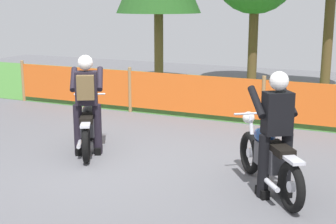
{
  "coord_description": "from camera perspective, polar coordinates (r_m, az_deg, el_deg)",
  "views": [
    {
      "loc": [
        3.87,
        -6.64,
        2.58
      ],
      "look_at": [
        0.86,
        0.03,
        0.9
      ],
      "focal_mm": 52.66,
      "sensor_mm": 36.0,
      "label": 1
    }
  ],
  "objects": [
    {
      "name": "ground",
      "position": [
        8.11,
        -5.68,
        -5.76
      ],
      "size": [
        24.0,
        24.0,
        0.02
      ],
      "primitive_type": "cube",
      "color": "#5B5B60"
    },
    {
      "name": "grass_verge",
      "position": [
        13.7,
        7.43,
        1.99
      ],
      "size": [
        24.0,
        5.97,
        0.01
      ],
      "primitive_type": "cube",
      "color": "#427A33",
      "rests_on": "ground"
    },
    {
      "name": "barrier_fence",
      "position": [
        10.83,
        2.88,
        2.06
      ],
      "size": [
        9.49,
        0.08,
        1.05
      ],
      "color": "#997547",
      "rests_on": "ground"
    },
    {
      "name": "motorcycle_lead",
      "position": [
        8.64,
        -9.2,
        -1.58
      ],
      "size": [
        1.05,
        1.72,
        0.91
      ],
      "rotation": [
        0.0,
        0.0,
        2.09
      ],
      "color": "black",
      "rests_on": "ground"
    },
    {
      "name": "motorcycle_trailing",
      "position": [
        6.89,
        11.54,
        -5.17
      ],
      "size": [
        1.3,
        1.72,
        0.97
      ],
      "rotation": [
        0.0,
        0.0,
        2.2
      ],
      "color": "black",
      "rests_on": "ground"
    },
    {
      "name": "rider_lead",
      "position": [
        8.32,
        -9.4,
        1.46
      ],
      "size": [
        0.71,
        0.79,
        1.69
      ],
      "rotation": [
        0.0,
        0.0,
        2.09
      ],
      "color": "black",
      "rests_on": "ground"
    },
    {
      "name": "rider_trailing",
      "position": [
        6.59,
        12.4,
        -2.0
      ],
      "size": [
        0.72,
        0.73,
        1.69
      ],
      "rotation": [
        0.0,
        0.0,
        2.2
      ],
      "color": "black",
      "rests_on": "ground"
    }
  ]
}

